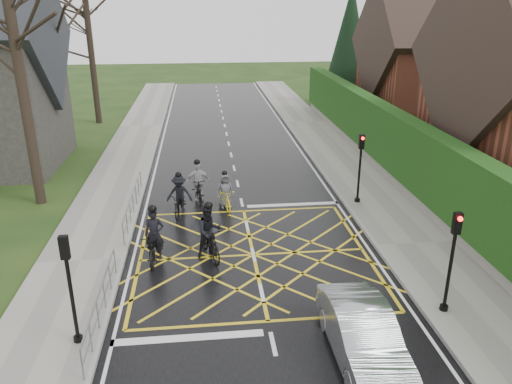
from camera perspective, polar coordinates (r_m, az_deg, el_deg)
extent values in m
plane|color=black|center=(18.00, -0.31, -7.21)|extent=(120.00, 120.00, 0.00)
cube|color=black|center=(18.00, -0.31, -7.19)|extent=(9.00, 80.00, 0.01)
cube|color=gray|center=(19.46, 17.64, -5.76)|extent=(3.00, 80.00, 0.15)
cube|color=gray|center=(18.42, -19.39, -7.56)|extent=(3.00, 80.00, 0.15)
cube|color=slate|center=(25.09, 16.08, 1.16)|extent=(0.50, 38.00, 0.70)
cube|color=#123B10|center=(24.57, 16.49, 5.00)|extent=(0.90, 38.00, 2.80)
cube|color=brown|center=(37.95, 19.78, 11.44)|extent=(9.00, 8.00, 6.00)
cube|color=#2E221C|center=(37.64, 20.34, 15.78)|extent=(9.80, 8.80, 8.80)
cube|color=brown|center=(38.81, 24.63, 19.21)|extent=(0.70, 0.70, 1.60)
cylinder|color=black|center=(44.30, 10.23, 10.37)|extent=(0.50, 0.50, 1.20)
cone|color=black|center=(43.73, 10.61, 16.04)|extent=(4.60, 4.60, 10.00)
cylinder|color=black|center=(23.19, -25.28, 11.59)|extent=(0.44, 0.44, 11.00)
cylinder|color=black|center=(31.03, -22.69, 14.81)|extent=(0.44, 0.44, 12.00)
cylinder|color=black|center=(38.71, -18.30, 14.78)|extent=(0.44, 0.44, 10.00)
cylinder|color=slate|center=(14.70, -17.46, -10.79)|extent=(0.05, 5.00, 0.05)
cylinder|color=slate|center=(14.94, -17.27, -12.26)|extent=(0.04, 5.00, 0.04)
cylinder|color=slate|center=(12.99, -19.23, -18.44)|extent=(0.04, 0.04, 1.00)
cylinder|color=slate|center=(17.08, -15.80, -7.84)|extent=(0.04, 0.04, 1.00)
cylinder|color=slate|center=(21.37, -13.96, -0.23)|extent=(0.05, 6.00, 0.05)
cylinder|color=slate|center=(21.53, -13.86, -1.34)|extent=(0.04, 6.00, 0.04)
cylinder|color=slate|center=(18.84, -14.91, -4.93)|extent=(0.04, 0.04, 1.00)
cylinder|color=slate|center=(24.34, -13.03, 1.22)|extent=(0.04, 0.04, 1.00)
cylinder|color=black|center=(22.23, 11.72, 2.16)|extent=(0.10, 0.10, 3.00)
cylinder|color=black|center=(22.69, 11.48, -1.07)|extent=(0.24, 0.24, 0.30)
cube|color=black|center=(21.82, 11.99, 5.64)|extent=(0.22, 0.16, 0.62)
sphere|color=#FF0C0C|center=(21.67, 12.12, 6.01)|extent=(0.14, 0.14, 0.14)
cylinder|color=black|center=(15.13, 21.29, -8.18)|extent=(0.10, 0.10, 3.00)
cylinder|color=black|center=(15.80, 20.63, -12.48)|extent=(0.24, 0.24, 0.30)
cube|color=black|center=(14.53, 22.00, -3.33)|extent=(0.22, 0.16, 0.62)
sphere|color=#FF0C0C|center=(14.37, 22.32, -2.87)|extent=(0.14, 0.14, 0.14)
cylinder|color=black|center=(13.72, -20.30, -11.17)|extent=(0.10, 0.10, 3.00)
cylinder|color=black|center=(14.46, -19.61, -15.73)|extent=(0.24, 0.24, 0.30)
cube|color=black|center=(13.06, -21.07, -5.94)|extent=(0.22, 0.16, 0.62)
sphere|color=#FF0C0C|center=(13.09, -21.05, -5.00)|extent=(0.14, 0.14, 0.14)
imported|color=black|center=(17.79, -11.47, -6.02)|extent=(0.84, 2.14, 1.11)
imported|color=black|center=(17.71, -11.54, -4.76)|extent=(0.71, 0.48, 1.88)
sphere|color=black|center=(17.33, -11.76, -1.90)|extent=(0.29, 0.29, 0.29)
imported|color=black|center=(17.67, -5.31, -5.60)|extent=(1.17, 2.16, 1.25)
imported|color=black|center=(17.61, -5.35, -4.49)|extent=(1.10, 0.96, 1.91)
sphere|color=black|center=(17.22, -5.46, -1.56)|extent=(0.30, 0.30, 0.30)
imported|color=black|center=(21.40, -8.70, -1.24)|extent=(0.93, 1.98, 1.00)
imported|color=black|center=(21.36, -8.74, -0.27)|extent=(1.18, 0.78, 1.70)
sphere|color=black|center=(21.06, -8.87, 1.94)|extent=(0.27, 0.27, 0.27)
imported|color=black|center=(22.63, -6.64, 0.35)|extent=(0.80, 2.01, 1.18)
imported|color=#B5B5B9|center=(22.61, -6.67, 1.18)|extent=(1.10, 0.57, 1.80)
sphere|color=black|center=(22.32, -6.77, 3.40)|extent=(0.28, 0.28, 0.28)
imported|color=yellow|center=(21.81, -3.55, -0.71)|extent=(0.95, 1.83, 0.92)
imported|color=#525459|center=(21.78, -3.58, 0.17)|extent=(0.85, 0.64, 1.56)
sphere|color=black|center=(21.51, -3.63, 2.15)|extent=(0.24, 0.24, 0.24)
imported|color=#A5A8AC|center=(13.23, 12.15, -15.77)|extent=(1.49, 4.20, 1.38)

